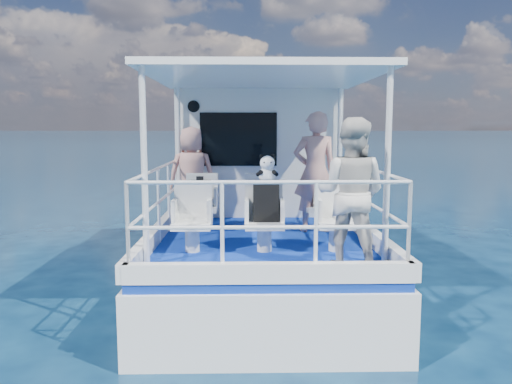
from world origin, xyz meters
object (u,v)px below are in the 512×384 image
at_px(backpack_center, 266,202).
at_px(passenger_stbd_aft, 351,194).
at_px(passenger_port_fwd, 192,174).
at_px(panda, 267,169).

bearing_deg(backpack_center, passenger_stbd_aft, -40.31).
bearing_deg(passenger_stbd_aft, passenger_port_fwd, -28.41).
bearing_deg(passenger_stbd_aft, panda, -15.65).
relative_size(passenger_stbd_aft, panda, 4.64).
distance_m(passenger_port_fwd, backpack_center, 2.34).
xyz_separation_m(passenger_stbd_aft, backpack_center, (-0.89, 0.76, -0.20)).
relative_size(passenger_port_fwd, panda, 4.42).
bearing_deg(passenger_port_fwd, panda, 113.03).
relative_size(backpack_center, panda, 1.34).
xyz_separation_m(backpack_center, panda, (0.02, 0.02, 0.42)).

